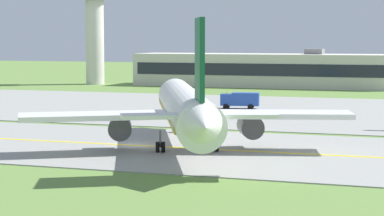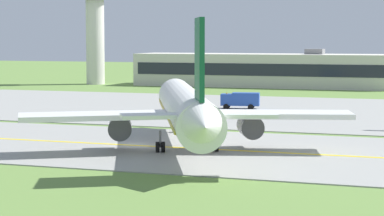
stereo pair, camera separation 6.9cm
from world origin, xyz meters
TOP-DOWN VIEW (x-y plane):
  - ground_plane at (0.00, 0.00)m, footprint 500.00×500.00m
  - taxiway_strip at (0.00, 0.00)m, footprint 240.00×28.00m
  - apron_pad at (10.00, 42.00)m, footprint 140.00×52.00m
  - taxiway_centreline at (0.00, 0.00)m, footprint 220.00×0.60m
  - airplane_lead at (6.00, -0.89)m, footprint 31.10×37.65m
  - service_truck_fuel at (-0.07, 42.34)m, footprint 6.26×3.13m
  - terminal_building at (-9.58, 97.62)m, footprint 59.12×13.88m
  - control_tower at (-50.11, 93.08)m, footprint 7.60×7.60m

SIDE VIEW (x-z plane):
  - ground_plane at x=0.00m, z-range 0.00..0.00m
  - taxiway_strip at x=0.00m, z-range 0.00..0.10m
  - apron_pad at x=10.00m, z-range 0.00..0.10m
  - taxiway_centreline at x=0.00m, z-range 0.10..0.11m
  - service_truck_fuel at x=-0.07m, z-range 0.23..2.83m
  - terminal_building at x=-9.58m, z-range -0.59..8.13m
  - airplane_lead at x=6.00m, z-range -2.22..10.48m
  - control_tower at x=-50.11m, z-range 2.68..28.15m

